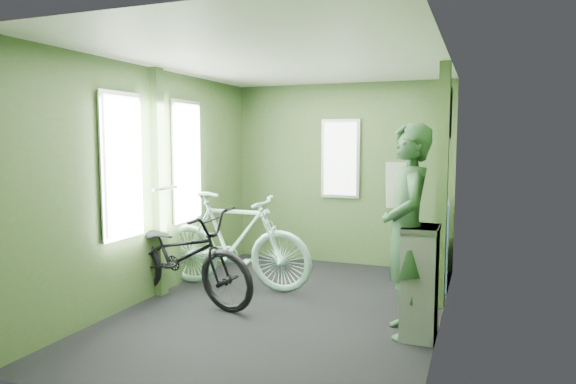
# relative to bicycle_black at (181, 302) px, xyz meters

# --- Properties ---
(room) EXTENTS (4.00, 4.02, 2.31)m
(room) POSITION_rel_bicycle_black_xyz_m (0.99, 0.20, 1.44)
(room) COLOR black
(room) RESTS_ON ground
(bicycle_black) EXTENTS (1.89, 1.10, 1.00)m
(bicycle_black) POSITION_rel_bicycle_black_xyz_m (0.00, 0.00, 0.00)
(bicycle_black) COLOR black
(bicycle_black) RESTS_ON ground
(bicycle_mint) EXTENTS (1.75, 0.63, 1.09)m
(bicycle_mint) POSITION_rel_bicycle_black_xyz_m (0.28, 0.59, 0.00)
(bicycle_mint) COLOR #90CBB1
(bicycle_mint) RESTS_ON ground
(passenger) EXTENTS (0.58, 0.74, 1.72)m
(passenger) POSITION_rel_bicycle_black_xyz_m (2.18, -0.06, 0.86)
(passenger) COLOR #2C5230
(passenger) RESTS_ON ground
(waste_box) EXTENTS (0.27, 0.37, 0.91)m
(waste_box) POSITION_rel_bicycle_black_xyz_m (2.29, -0.09, 0.45)
(waste_box) COLOR slate
(waste_box) RESTS_ON ground
(bench_seat) EXTENTS (0.55, 0.91, 0.93)m
(bench_seat) POSITION_rel_bicycle_black_xyz_m (2.18, 1.61, 0.27)
(bench_seat) COLOR navy
(bench_seat) RESTS_ON ground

